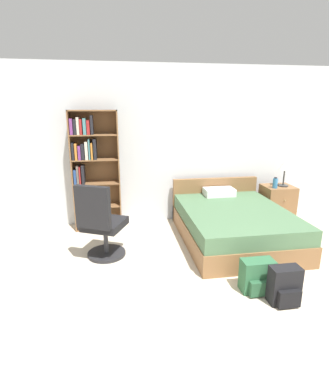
% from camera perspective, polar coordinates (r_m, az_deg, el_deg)
% --- Properties ---
extents(ground_plane, '(14.00, 14.00, 0.00)m').
position_cam_1_polar(ground_plane, '(2.81, 18.50, -28.17)').
color(ground_plane, beige).
extents(wall_back, '(9.00, 0.06, 2.60)m').
position_cam_1_polar(wall_back, '(5.14, 3.19, 8.82)').
color(wall_back, silver).
rests_on(wall_back, ground_plane).
extents(bookshelf, '(0.73, 0.26, 1.89)m').
position_cam_1_polar(bookshelf, '(4.85, -13.86, 3.73)').
color(bookshelf, brown).
rests_on(bookshelf, ground_plane).
extents(bed, '(1.48, 1.93, 0.75)m').
position_cam_1_polar(bed, '(4.61, 12.79, -5.73)').
color(bed, brown).
rests_on(bed, ground_plane).
extents(office_chair, '(0.65, 0.70, 1.03)m').
position_cam_1_polar(office_chair, '(3.93, -11.94, -6.15)').
color(office_chair, '#232326').
rests_on(office_chair, ground_plane).
extents(nightstand, '(0.51, 0.47, 0.62)m').
position_cam_1_polar(nightstand, '(5.59, 20.62, -2.01)').
color(nightstand, brown).
rests_on(nightstand, ground_plane).
extents(table_lamp, '(0.21, 0.21, 0.45)m').
position_cam_1_polar(table_lamp, '(5.46, 21.97, 4.51)').
color(table_lamp, '#333333').
rests_on(table_lamp, nightstand).
extents(water_bottle, '(0.08, 0.08, 0.19)m').
position_cam_1_polar(water_bottle, '(5.33, 20.34, 1.63)').
color(water_bottle, teal).
rests_on(water_bottle, nightstand).
extents(backpack_black, '(0.30, 0.22, 0.39)m').
position_cam_1_polar(backpack_black, '(3.37, 21.93, -16.33)').
color(backpack_black, black).
rests_on(backpack_black, ground_plane).
extents(backpack_green, '(0.35, 0.25, 0.36)m').
position_cam_1_polar(backpack_green, '(3.48, 17.32, -15.14)').
color(backpack_green, '#2D603D').
rests_on(backpack_green, ground_plane).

